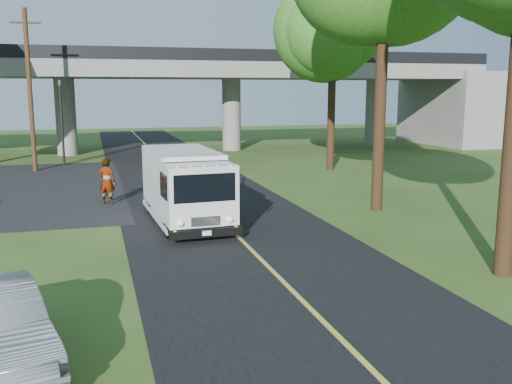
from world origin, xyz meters
name	(u,v)px	position (x,y,z in m)	size (l,w,h in m)	color
ground	(313,313)	(0.00, 0.00, 0.00)	(120.00, 120.00, 0.00)	#36491A
road	(214,214)	(0.00, 10.00, 0.01)	(7.00, 90.00, 0.02)	black
lane_line	(214,213)	(0.00, 10.00, 0.03)	(0.12, 90.00, 0.01)	gold
overpass	(151,90)	(0.00, 32.00, 4.56)	(54.00, 10.00, 7.30)	slate
traffic_signal	(61,113)	(-6.00, 26.00, 3.20)	(0.18, 0.22, 5.20)	black
utility_pole	(30,90)	(-7.50, 24.00, 4.59)	(1.60, 0.26, 9.00)	#472D19
tree_right_far	(338,22)	(9.21, 19.84, 8.30)	(5.77, 5.67, 10.99)	#382314
step_van	(185,184)	(-1.26, 8.83, 1.37)	(2.50, 6.10, 2.52)	silver
pedestrian	(107,181)	(-3.80, 13.01, 0.95)	(0.69, 0.45, 1.89)	gray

